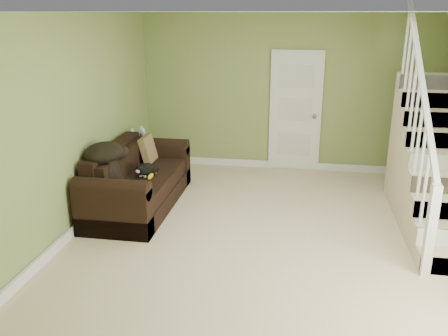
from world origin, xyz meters
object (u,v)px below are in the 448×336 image
(side_table, at_px, (141,162))
(banana, at_px, (151,176))
(sofa, at_px, (136,184))
(cat, at_px, (146,170))

(side_table, xyz_separation_m, banana, (0.51, -1.06, 0.16))
(sofa, relative_size, banana, 9.95)
(side_table, bearing_deg, sofa, -74.77)
(cat, bearing_deg, sofa, 179.09)
(side_table, xyz_separation_m, cat, (0.41, -0.97, 0.21))
(sofa, bearing_deg, side_table, 105.23)
(sofa, relative_size, cat, 4.56)
(side_table, relative_size, banana, 4.10)
(banana, bearing_deg, cat, 132.49)
(sofa, xyz_separation_m, banana, (0.26, -0.13, 0.17))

